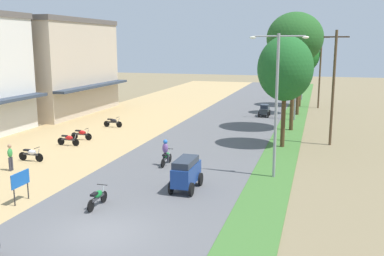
{
  "coord_description": "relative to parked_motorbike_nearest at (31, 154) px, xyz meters",
  "views": [
    {
      "loc": [
        8.05,
        -14.56,
        7.55
      ],
      "look_at": [
        -0.7,
        15.24,
        1.49
      ],
      "focal_mm": 40.75,
      "sensor_mm": 36.0,
      "label": 1
    }
  ],
  "objects": [
    {
      "name": "ground_plane",
      "position": [
        9.56,
        -8.6,
        -0.55
      ],
      "size": [
        180.0,
        180.0,
        0.0
      ],
      "primitive_type": "plane",
      "color": "#7A6B4C"
    },
    {
      "name": "road_strip",
      "position": [
        9.56,
        -8.6,
        -0.51
      ],
      "size": [
        9.0,
        140.0,
        0.08
      ],
      "primitive_type": "cube",
      "color": "#565659",
      "rests_on": "ground"
    },
    {
      "name": "median_strip",
      "position": [
        15.26,
        -8.6,
        -0.52
      ],
      "size": [
        2.4,
        140.0,
        0.06
      ],
      "primitive_type": "cube",
      "color": "#3D6B2D",
      "rests_on": "ground"
    },
    {
      "name": "shophouse_mid",
      "position": [
        -10.42,
        18.33,
        4.5
      ],
      "size": [
        10.24,
        13.79,
        10.1
      ],
      "color": "#C6B299",
      "rests_on": "ground"
    },
    {
      "name": "parked_motorbike_nearest",
      "position": [
        0.0,
        0.0,
        0.0
      ],
      "size": [
        1.8,
        0.54,
        0.94
      ],
      "color": "black",
      "rests_on": "dirt_shoulder"
    },
    {
      "name": "parked_motorbike_second",
      "position": [
        -0.09,
        4.52,
        0.0
      ],
      "size": [
        1.8,
        0.54,
        0.94
      ],
      "color": "black",
      "rests_on": "dirt_shoulder"
    },
    {
      "name": "parked_motorbike_third",
      "position": [
        -0.16,
        6.53,
        0.0
      ],
      "size": [
        1.8,
        0.54,
        0.94
      ],
      "color": "black",
      "rests_on": "dirt_shoulder"
    },
    {
      "name": "parked_motorbike_fourth",
      "position": [
        -0.18,
        12.01,
        0.0
      ],
      "size": [
        1.8,
        0.54,
        0.94
      ],
      "color": "black",
      "rests_on": "dirt_shoulder"
    },
    {
      "name": "street_signboard",
      "position": [
        4.2,
        -6.45,
        0.55
      ],
      "size": [
        0.06,
        1.3,
        1.5
      ],
      "color": "#262628",
      "rests_on": "dirt_shoulder"
    },
    {
      "name": "pedestrian_on_shoulder",
      "position": [
        0.17,
        -2.16,
        0.41
      ],
      "size": [
        0.25,
        0.37,
        1.62
      ],
      "color": "#33333D",
      "rests_on": "dirt_shoulder"
    },
    {
      "name": "median_tree_nearest",
      "position": [
        15.19,
        8.67,
        5.2
      ],
      "size": [
        3.96,
        3.96,
        8.03
      ],
      "color": "#4C351E",
      "rests_on": "median_strip"
    },
    {
      "name": "median_tree_second",
      "position": [
        15.38,
        15.25,
        7.37
      ],
      "size": [
        4.74,
        4.74,
        10.08
      ],
      "color": "#4C351E",
      "rests_on": "median_strip"
    },
    {
      "name": "median_tree_third",
      "position": [
        15.42,
        24.05,
        6.42
      ],
      "size": [
        3.13,
        3.13,
        8.85
      ],
      "color": "#4C351E",
      "rests_on": "median_strip"
    },
    {
      "name": "median_tree_fourth",
      "position": [
        15.33,
        30.59,
        5.67
      ],
      "size": [
        4.28,
        4.28,
        8.49
      ],
      "color": "#4C351E",
      "rests_on": "median_strip"
    },
    {
      "name": "streetlamp_near",
      "position": [
        15.36,
        1.06,
        4.11
      ],
      "size": [
        3.16,
        0.2,
        8.02
      ],
      "color": "gray",
      "rests_on": "median_strip"
    },
    {
      "name": "streetlamp_mid",
      "position": [
        15.36,
        20.61,
        3.83
      ],
      "size": [
        3.16,
        0.2,
        7.47
      ],
      "color": "gray",
      "rests_on": "median_strip"
    },
    {
      "name": "streetlamp_far",
      "position": [
        15.36,
        36.91,
        3.99
      ],
      "size": [
        3.16,
        0.2,
        7.78
      ],
      "color": "gray",
      "rests_on": "median_strip"
    },
    {
      "name": "utility_pole_near",
      "position": [
        18.58,
        10.51,
        3.88
      ],
      "size": [
        1.8,
        0.2,
        8.5
      ],
      "color": "brown",
      "rests_on": "ground"
    },
    {
      "name": "utility_pole_far",
      "position": [
        17.55,
        30.07,
        3.98
      ],
      "size": [
        1.8,
        0.2,
        8.69
      ],
      "color": "brown",
      "rests_on": "ground"
    },
    {
      "name": "car_van_blue",
      "position": [
        11.24,
        -2.55,
        0.47
      ],
      "size": [
        1.19,
        2.41,
        1.67
      ],
      "color": "navy",
      "rests_on": "road_strip"
    },
    {
      "name": "car_hatchback_charcoal",
      "position": [
        12.25,
        21.79,
        0.19
      ],
      "size": [
        1.04,
        2.0,
        1.23
      ],
      "color": "#282D33",
      "rests_on": "road_strip"
    },
    {
      "name": "motorbike_ahead_second",
      "position": [
        8.02,
        -6.02,
        0.02
      ],
      "size": [
        0.54,
        1.8,
        0.94
      ],
      "color": "black",
      "rests_on": "road_strip"
    },
    {
      "name": "motorbike_ahead_third",
      "position": [
        8.68,
        1.51,
        0.3
      ],
      "size": [
        0.54,
        1.8,
        1.66
      ],
      "color": "black",
      "rests_on": "road_strip"
    }
  ]
}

